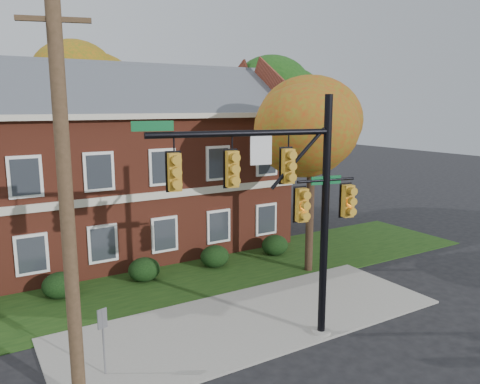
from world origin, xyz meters
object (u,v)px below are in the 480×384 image
hedge_right (215,256)px  utility_pole (67,208)px  sign_post (103,331)px  hedge_left (60,285)px  hedge_center (144,270)px  apartment_building (106,157)px  tree_far_rear (90,86)px  tree_near_right (318,127)px  hedge_far_right (275,245)px  tree_right_rear (276,97)px  traffic_signal (286,194)px

hedge_right → utility_pole: bearing=-136.7°
hedge_right → sign_post: size_ratio=0.69×
hedge_left → hedge_center: size_ratio=1.00×
apartment_building → tree_far_rear: tree_far_rear is taller
tree_far_rear → tree_near_right: bearing=-69.7°
apartment_building → tree_near_right: size_ratio=2.19×
apartment_building → hedge_far_right: apartment_building is taller
hedge_right → hedge_far_right: bearing=0.0°
tree_far_rear → apartment_building: bearing=-99.7°
hedge_left → tree_far_rear: size_ratio=0.12×
hedge_center → hedge_far_right: bearing=0.0°
tree_far_rear → utility_pole: 21.65m
hedge_left → sign_post: sign_post is taller
hedge_left → tree_right_rear: 17.74m
tree_near_right → utility_pole: utility_pole is taller
hedge_center → tree_right_rear: 14.94m
tree_right_rear → sign_post: bearing=-139.6°
hedge_right → traffic_signal: (-1.55, -7.56, 4.39)m
tree_near_right → tree_right_rear: bearing=65.4°
tree_near_right → hedge_center: bearing=158.6°
hedge_center → sign_post: size_ratio=0.69×
hedge_right → tree_near_right: tree_near_right is taller
hedge_left → apartment_building: bearing=56.3°
hedge_center → hedge_left: bearing=180.0°
apartment_building → hedge_center: (0.00, -5.25, -4.46)m
hedge_far_right → traffic_signal: bearing=-123.7°
hedge_far_right → traffic_signal: 10.10m
tree_near_right → tree_far_rear: bearing=110.3°
traffic_signal → sign_post: bearing=178.0°
tree_near_right → tree_far_rear: tree_far_rear is taller
tree_far_rear → utility_pole: tree_far_rear is taller
apartment_building → utility_pole: 13.45m
hedge_left → hedge_center: (3.50, 0.00, 0.00)m
hedge_left → sign_post: bearing=-90.0°
tree_near_right → hedge_far_right: bearing=94.5°
hedge_right → apartment_building: bearing=123.7°
tree_near_right → traffic_signal: (-5.27, -4.73, -1.75)m
apartment_building → tree_far_rear: (1.34, 7.84, 3.86)m
hedge_right → tree_right_rear: tree_right_rear is taller
hedge_center → sign_post: (-3.50, -6.48, 0.86)m
hedge_far_right → utility_pole: utility_pole is taller
apartment_building → hedge_far_right: size_ratio=13.43×
hedge_right → tree_far_rear: (-2.16, 13.09, 8.32)m
hedge_left → tree_near_right: (10.72, -2.83, 6.14)m
hedge_left → traffic_signal: size_ratio=0.18×
apartment_building → hedge_right: bearing=-56.3°
apartment_building → hedge_left: 7.73m
hedge_center → hedge_far_right: same height
tree_right_rear → utility_pole: bearing=-139.2°
hedge_right → hedge_far_right: (3.50, 0.00, 0.00)m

